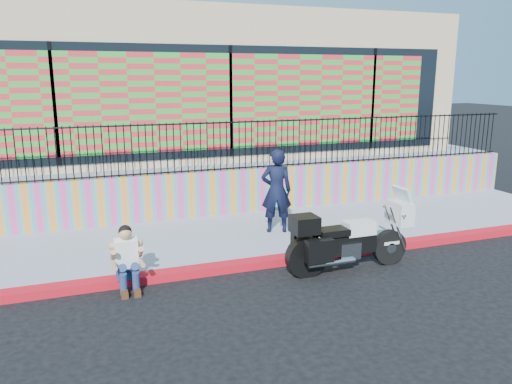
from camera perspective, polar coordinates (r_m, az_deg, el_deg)
name	(u,v)px	position (r m, az deg, el deg)	size (l,w,h in m)	color
ground	(294,262)	(9.73, 4.42, -7.98)	(90.00, 90.00, 0.00)	black
red_curb	(295,258)	(9.71, 4.43, -7.56)	(16.00, 0.30, 0.15)	red
sidewalk	(264,233)	(11.15, 0.96, -4.75)	(16.00, 3.00, 0.15)	#858DA0
mural_wall	(242,191)	(12.44, -1.62, 0.13)	(16.00, 0.20, 1.10)	#EE3E94
metal_fence	(242,145)	(12.23, -1.66, 5.38)	(15.80, 0.04, 1.20)	black
elevated_platform	(196,162)	(17.28, -6.90, 3.48)	(16.00, 10.00, 1.25)	#858DA0
storefront_building	(195,84)	(16.83, -6.98, 12.20)	(14.00, 8.06, 4.00)	#C7B685
police_motorcycle	(347,238)	(9.27, 10.41, -5.16)	(2.40, 0.79, 1.50)	black
police_officer	(276,191)	(10.82, 2.35, 0.13)	(0.67, 0.44, 1.84)	black
seated_man	(128,264)	(8.63, -14.45, -8.01)	(0.54, 0.71, 1.06)	navy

